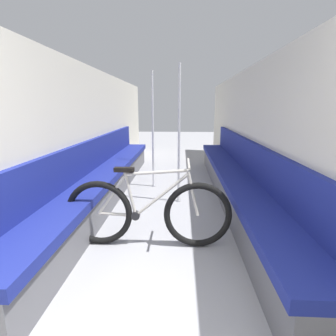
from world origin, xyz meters
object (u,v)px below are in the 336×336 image
grab_pole_near (153,133)px  grab_pole_far (179,138)px  bench_seat_row_left (105,180)px  bench_seat_row_right (235,181)px  bicycle (148,213)px

grab_pole_near → grab_pole_far: same height
bench_seat_row_left → bench_seat_row_right: size_ratio=1.00×
bicycle → grab_pole_far: bearing=62.0°
bench_seat_row_left → bicycle: 1.68m
bench_seat_row_right → grab_pole_far: size_ratio=2.73×
bench_seat_row_left → bench_seat_row_right: 2.06m
bench_seat_row_left → grab_pole_far: size_ratio=2.73×
bench_seat_row_left → grab_pole_far: bearing=-3.8°
bench_seat_row_left → grab_pole_far: (1.18, -0.08, 0.68)m
bench_seat_row_left → grab_pole_near: 1.20m
grab_pole_near → grab_pole_far: 0.91m
bench_seat_row_left → grab_pole_far: grab_pole_far is taller
bench_seat_row_left → bicycle: bench_seat_row_left is taller
bench_seat_row_right → grab_pole_near: 1.67m
bench_seat_row_right → grab_pole_near: (-1.36, 0.69, 0.68)m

